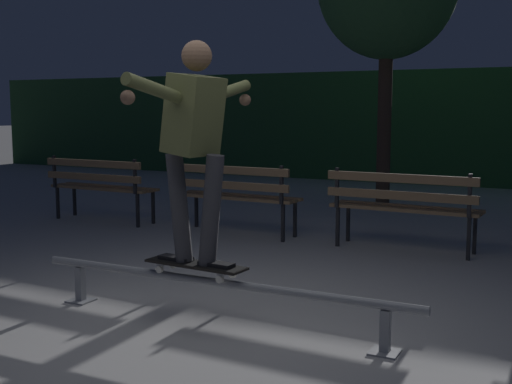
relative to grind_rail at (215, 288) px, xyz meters
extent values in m
plane|color=#ADAAA8|center=(0.00, -0.13, -0.26)|extent=(90.00, 90.00, 0.00)
cube|color=#234C28|center=(0.00, 9.93, 0.88)|extent=(24.00, 1.20, 2.30)
cylinder|color=gray|center=(0.00, 0.00, 0.04)|extent=(3.00, 0.06, 0.06)
cube|color=gray|center=(-1.23, 0.00, -0.13)|extent=(0.06, 0.06, 0.28)
cube|color=gray|center=(-1.23, 0.00, -0.26)|extent=(0.18, 0.18, 0.01)
cube|color=gray|center=(1.23, 0.00, -0.13)|extent=(0.06, 0.06, 0.28)
cube|color=gray|center=(1.23, 0.00, -0.26)|extent=(0.18, 0.18, 0.01)
cube|color=black|center=(-0.15, 0.00, 0.15)|extent=(0.79, 0.26, 0.02)
cube|color=black|center=(-0.15, 0.00, 0.16)|extent=(0.78, 0.25, 0.00)
cube|color=#9E9EA3|center=(0.11, -0.02, 0.13)|extent=(0.06, 0.17, 0.02)
cube|color=#9E9EA3|center=(-0.42, 0.02, 0.13)|extent=(0.06, 0.17, 0.02)
cylinder|color=beige|center=(0.10, -0.10, 0.10)|extent=(0.05, 0.03, 0.05)
cylinder|color=beige|center=(0.12, 0.06, 0.10)|extent=(0.05, 0.03, 0.05)
cylinder|color=beige|center=(-0.43, -0.06, 0.10)|extent=(0.05, 0.03, 0.05)
cylinder|color=beige|center=(-0.41, 0.10, 0.10)|extent=(0.05, 0.03, 0.05)
cube|color=black|center=(0.02, -0.02, 0.17)|extent=(0.27, 0.12, 0.03)
cube|color=black|center=(-0.33, 0.02, 0.17)|extent=(0.27, 0.12, 0.03)
cylinder|color=#333338|center=(-0.02, -0.01, 0.55)|extent=(0.21, 0.14, 0.79)
cylinder|color=#333338|center=(-0.29, 0.01, 0.55)|extent=(0.21, 0.14, 0.79)
cube|color=brown|center=(-0.15, 0.00, 1.21)|extent=(0.36, 0.39, 0.57)
cylinder|color=brown|center=(-0.19, -0.38, 1.37)|extent=(0.13, 0.61, 0.21)
cylinder|color=brown|center=(-0.12, 0.38, 1.37)|extent=(0.13, 0.61, 0.21)
sphere|color=brown|center=(-0.21, -0.66, 1.32)|extent=(0.09, 0.09, 0.09)
sphere|color=brown|center=(-0.10, 0.66, 1.32)|extent=(0.09, 0.09, 0.09)
sphere|color=brown|center=(-0.12, 0.00, 1.61)|extent=(0.21, 0.21, 0.21)
cube|color=black|center=(-2.81, 3.17, -0.04)|extent=(0.04, 0.04, 0.44)
cube|color=black|center=(-2.82, 2.85, -0.04)|extent=(0.04, 0.04, 0.44)
cube|color=black|center=(-2.82, 2.81, 0.40)|extent=(0.04, 0.04, 0.44)
cube|color=black|center=(-4.22, 3.23, -0.04)|extent=(0.04, 0.04, 0.44)
cube|color=black|center=(-4.23, 2.91, -0.04)|extent=(0.04, 0.04, 0.44)
cube|color=black|center=(-4.23, 2.87, 0.40)|extent=(0.04, 0.04, 0.44)
cube|color=brown|center=(-3.51, 3.18, 0.19)|extent=(1.60, 0.15, 0.04)
cube|color=brown|center=(-3.52, 3.04, 0.19)|extent=(1.60, 0.15, 0.04)
cube|color=brown|center=(-3.52, 2.90, 0.19)|extent=(1.60, 0.15, 0.04)
cube|color=brown|center=(-3.53, 2.83, 0.36)|extent=(1.60, 0.09, 0.09)
cube|color=brown|center=(-3.53, 2.83, 0.54)|extent=(1.60, 0.09, 0.09)
cube|color=black|center=(-0.76, 3.17, -0.04)|extent=(0.04, 0.04, 0.44)
cube|color=black|center=(-0.77, 2.85, -0.04)|extent=(0.04, 0.04, 0.44)
cube|color=black|center=(-0.77, 2.81, 0.40)|extent=(0.04, 0.04, 0.44)
cube|color=black|center=(-2.17, 3.23, -0.04)|extent=(0.04, 0.04, 0.44)
cube|color=black|center=(-2.18, 2.91, -0.04)|extent=(0.04, 0.04, 0.44)
cube|color=black|center=(-2.18, 2.87, 0.40)|extent=(0.04, 0.04, 0.44)
cube|color=brown|center=(-1.46, 3.18, 0.19)|extent=(1.60, 0.15, 0.04)
cube|color=brown|center=(-1.47, 3.04, 0.19)|extent=(1.60, 0.15, 0.04)
cube|color=brown|center=(-1.47, 2.90, 0.19)|extent=(1.60, 0.15, 0.04)
cube|color=brown|center=(-1.48, 2.83, 0.36)|extent=(1.60, 0.09, 0.09)
cube|color=brown|center=(-1.48, 2.83, 0.54)|extent=(1.60, 0.09, 0.09)
cube|color=black|center=(1.29, 3.17, -0.04)|extent=(0.04, 0.04, 0.44)
cube|color=black|center=(1.28, 2.85, -0.04)|extent=(0.04, 0.04, 0.44)
cube|color=black|center=(1.28, 2.81, 0.40)|extent=(0.04, 0.04, 0.44)
cube|color=black|center=(-0.12, 3.23, -0.04)|extent=(0.04, 0.04, 0.44)
cube|color=black|center=(-0.13, 2.91, -0.04)|extent=(0.04, 0.04, 0.44)
cube|color=black|center=(-0.13, 2.87, 0.40)|extent=(0.04, 0.04, 0.44)
cube|color=brown|center=(0.59, 3.18, 0.19)|extent=(1.60, 0.15, 0.04)
cube|color=brown|center=(0.58, 3.04, 0.19)|extent=(1.60, 0.15, 0.04)
cube|color=brown|center=(0.58, 2.90, 0.19)|extent=(1.60, 0.15, 0.04)
cube|color=brown|center=(0.57, 2.83, 0.36)|extent=(1.60, 0.09, 0.09)
cube|color=brown|center=(0.57, 2.83, 0.54)|extent=(1.60, 0.09, 0.09)
cylinder|color=#3D2D23|center=(-0.61, 6.38, 1.01)|extent=(0.22, 0.22, 2.56)
camera|label=1|loc=(2.29, -3.87, 1.25)|focal=45.96mm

